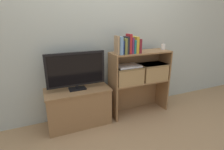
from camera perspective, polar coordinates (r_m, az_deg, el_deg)
ground_plane at (r=2.57m, az=1.42°, el=-15.20°), size 16.00×16.00×0.00m
wall_back at (r=2.56m, az=-2.50°, el=13.34°), size 10.00×0.05×2.40m
tv_stand at (r=2.47m, az=-10.88°, el=-10.04°), size 0.85×0.42×0.51m
tv at (r=2.28m, az=-11.64°, el=1.60°), size 0.76×0.14×0.49m
bookshelf_lower_tier at (r=2.78m, az=8.06°, el=-5.19°), size 0.90×0.31×0.52m
bookshelf_upper_tier at (r=2.63m, az=8.53°, el=4.37°), size 0.90×0.31×0.44m
book_tan at (r=2.29m, az=1.58°, el=9.70°), size 0.03×0.12×0.24m
book_skyblue at (r=2.30m, az=2.43°, el=9.60°), size 0.04×0.15×0.23m
book_navy at (r=2.32m, az=3.18°, el=8.98°), size 0.02×0.12×0.17m
book_olive at (r=2.33m, az=3.93°, el=9.41°), size 0.03×0.14×0.21m
book_charcoal at (r=2.35m, az=4.68°, el=9.68°), size 0.03×0.13×0.23m
book_crimson at (r=2.36m, az=5.52°, el=10.10°), size 0.03×0.13×0.26m
book_plum at (r=2.38m, az=6.24°, el=9.59°), size 0.02×0.13×0.21m
book_teal at (r=2.40m, az=6.85°, el=9.24°), size 0.03×0.14×0.18m
book_mustard at (r=2.42m, az=7.64°, el=9.74°), size 0.04×0.14×0.22m
book_maroon at (r=2.44m, az=8.54°, el=9.42°), size 0.04×0.14×0.19m
baby_monitor at (r=2.76m, az=16.35°, el=8.83°), size 0.05×0.03×0.12m
storage_basket_left at (r=2.50m, az=5.09°, el=0.27°), size 0.41×0.28×0.25m
storage_basket_right at (r=2.72m, az=13.06°, el=1.34°), size 0.41×0.28×0.25m
laptop at (r=2.47m, az=5.17°, el=2.97°), size 0.34×0.25×0.02m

